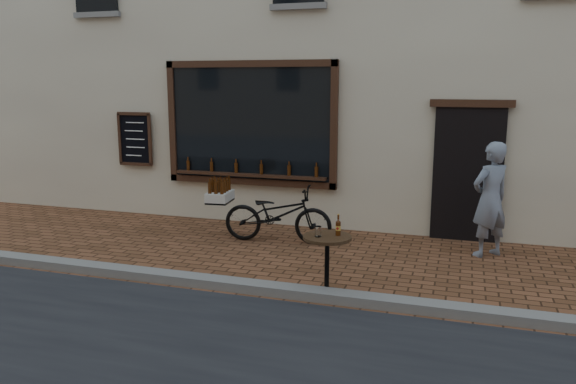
% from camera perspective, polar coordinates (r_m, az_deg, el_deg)
% --- Properties ---
extents(ground, '(90.00, 90.00, 0.00)m').
position_cam_1_polar(ground, '(6.85, 0.71, -11.19)').
color(ground, '#55311B').
rests_on(ground, ground).
extents(kerb, '(90.00, 0.25, 0.12)m').
position_cam_1_polar(kerb, '(7.01, 1.19, -10.14)').
color(kerb, slate).
rests_on(kerb, ground).
extents(cargo_bicycle, '(2.10, 0.79, 1.00)m').
position_cam_1_polar(cargo_bicycle, '(9.18, -1.26, -2.21)').
color(cargo_bicycle, black).
rests_on(cargo_bicycle, ground).
extents(bistro_table, '(0.60, 0.60, 1.02)m').
position_cam_1_polar(bistro_table, '(6.91, 4.02, -6.21)').
color(bistro_table, black).
rests_on(bistro_table, ground).
extents(pedestrian, '(0.75, 0.73, 1.74)m').
position_cam_1_polar(pedestrian, '(8.91, 19.84, -0.72)').
color(pedestrian, slate).
rests_on(pedestrian, ground).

